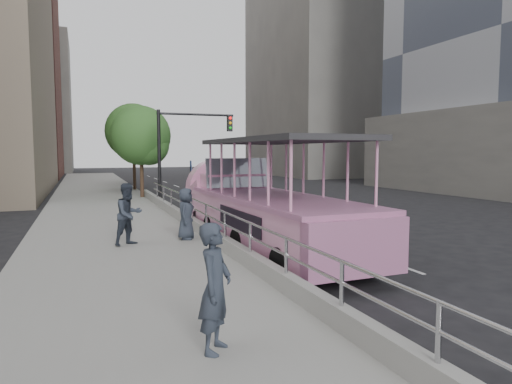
# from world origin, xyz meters

# --- Properties ---
(ground) EXTENTS (160.00, 160.00, 0.00)m
(ground) POSITION_xyz_m (0.00, 0.00, 0.00)
(ground) COLOR black
(sidewalk) EXTENTS (5.50, 80.00, 0.30)m
(sidewalk) POSITION_xyz_m (-5.75, 10.00, 0.15)
(sidewalk) COLOR gray
(sidewalk) RESTS_ON ground
(kerb_wall) EXTENTS (0.24, 30.00, 0.36)m
(kerb_wall) POSITION_xyz_m (-3.12, 2.00, 0.48)
(kerb_wall) COLOR #979792
(kerb_wall) RESTS_ON sidewalk
(guardrail) EXTENTS (0.07, 22.00, 0.71)m
(guardrail) POSITION_xyz_m (-3.12, 2.00, 1.14)
(guardrail) COLOR #B3B4B8
(guardrail) RESTS_ON kerb_wall
(duck_boat) EXTENTS (2.78, 10.21, 3.37)m
(duck_boat) POSITION_xyz_m (-1.63, 1.21, 1.25)
(duck_boat) COLOR black
(duck_boat) RESTS_ON ground
(car) EXTENTS (3.47, 4.80, 1.52)m
(car) POSITION_xyz_m (1.50, 11.05, 0.76)
(car) COLOR silver
(car) RESTS_ON ground
(pedestrian_near) EXTENTS (0.71, 0.76, 1.75)m
(pedestrian_near) POSITION_xyz_m (-5.11, -6.06, 1.17)
(pedestrian_near) COLOR #2A323E
(pedestrian_near) RESTS_ON sidewalk
(pedestrian_mid) EXTENTS (1.10, 1.03, 1.79)m
(pedestrian_mid) POSITION_xyz_m (-5.51, 1.65, 1.20)
(pedestrian_mid) COLOR #2A323E
(pedestrian_mid) RESTS_ON sidewalk
(pedestrian_far) EXTENTS (0.80, 0.92, 1.58)m
(pedestrian_far) POSITION_xyz_m (-3.78, 1.93, 1.09)
(pedestrian_far) COLOR #2A323E
(pedestrian_far) RESTS_ON sidewalk
(parking_sign) EXTENTS (0.11, 0.59, 2.63)m
(parking_sign) POSITION_xyz_m (-2.56, 6.57, 1.67)
(parking_sign) COLOR black
(parking_sign) RESTS_ON ground
(traffic_signal) EXTENTS (4.20, 0.32, 5.20)m
(traffic_signal) POSITION_xyz_m (-1.70, 12.50, 3.50)
(traffic_signal) COLOR black
(traffic_signal) RESTS_ON ground
(street_tree_near) EXTENTS (3.52, 3.52, 5.72)m
(street_tree_near) POSITION_xyz_m (-3.30, 15.93, 3.82)
(street_tree_near) COLOR #332317
(street_tree_near) RESTS_ON ground
(street_tree_far) EXTENTS (3.97, 3.97, 6.45)m
(street_tree_far) POSITION_xyz_m (-3.10, 21.93, 4.31)
(street_tree_far) COLOR #332317
(street_tree_far) RESTS_ON ground
(midrise_stone_a) EXTENTS (20.00, 20.00, 32.00)m
(midrise_stone_a) POSITION_xyz_m (26.00, 42.00, 16.00)
(midrise_stone_a) COLOR gray
(midrise_stone_a) RESTS_ON ground
(midrise_stone_b) EXTENTS (16.00, 14.00, 20.00)m
(midrise_stone_b) POSITION_xyz_m (-16.00, 64.00, 10.00)
(midrise_stone_b) COLOR gray
(midrise_stone_b) RESTS_ON ground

